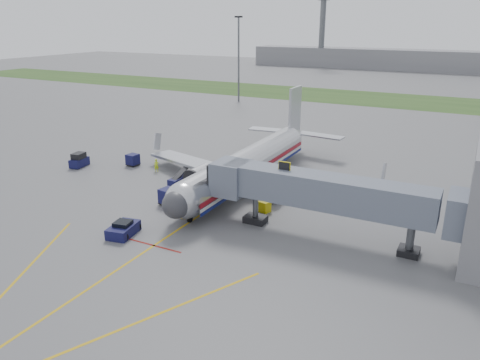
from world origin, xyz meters
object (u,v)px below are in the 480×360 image
at_px(airliner, 248,164).
at_px(baggage_tug, 79,161).
at_px(pushback_tug, 123,229).
at_px(ramp_worker, 156,165).
at_px(belt_loader, 179,180).

height_order(airliner, baggage_tug, airliner).
distance_m(pushback_tug, ramp_worker, 19.73).
distance_m(baggage_tug, belt_loader, 16.47).
xyz_separation_m(baggage_tug, ramp_worker, (11.05, 3.15, 0.00)).
bearing_deg(belt_loader, pushback_tug, -75.61).
xyz_separation_m(airliner, baggage_tug, (-24.29, -4.46, -1.77)).
relative_size(baggage_tug, belt_loader, 0.78).
distance_m(baggage_tug, ramp_worker, 11.49).
bearing_deg(airliner, baggage_tug, -169.58).
distance_m(airliner, pushback_tug, 19.28).
bearing_deg(baggage_tug, airliner, 10.42).
bearing_deg(pushback_tug, baggage_tug, 144.85).
bearing_deg(baggage_tug, ramp_worker, 15.93).
relative_size(pushback_tug, belt_loader, 0.95).
xyz_separation_m(airliner, ramp_worker, (-13.24, -1.31, -1.77)).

